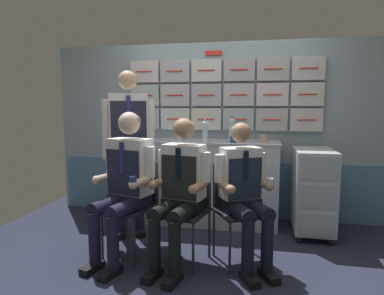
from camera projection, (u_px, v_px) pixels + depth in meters
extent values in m
cube|color=#232739|center=(198.00, 266.00, 2.93)|extent=(4.80, 4.80, 0.04)
cube|color=#8EA3AF|center=(217.00, 131.00, 4.14)|extent=(4.20, 0.06, 2.15)
cube|color=teal|center=(217.00, 188.00, 4.19)|extent=(4.12, 0.01, 0.70)
cube|color=#B0AEB0|center=(146.00, 119.00, 4.24)|extent=(0.36, 0.06, 0.27)
cylinder|color=red|center=(145.00, 119.00, 4.20)|extent=(0.20, 0.01, 0.01)
cube|color=silver|center=(176.00, 119.00, 4.16)|extent=(0.36, 0.06, 0.27)
cylinder|color=red|center=(175.00, 119.00, 4.13)|extent=(0.20, 0.01, 0.01)
cube|color=silver|center=(206.00, 119.00, 4.09)|extent=(0.36, 0.06, 0.27)
cylinder|color=red|center=(206.00, 119.00, 4.05)|extent=(0.20, 0.01, 0.01)
cube|color=#A8B4BA|center=(238.00, 119.00, 4.01)|extent=(0.36, 0.06, 0.27)
cylinder|color=red|center=(238.00, 119.00, 3.97)|extent=(0.20, 0.01, 0.01)
cube|color=#B0AEB1|center=(272.00, 120.00, 3.94)|extent=(0.36, 0.06, 0.27)
cylinder|color=red|center=(272.00, 120.00, 3.90)|extent=(0.20, 0.01, 0.01)
cube|color=silver|center=(306.00, 120.00, 3.86)|extent=(0.36, 0.06, 0.27)
cylinder|color=red|center=(307.00, 120.00, 3.82)|extent=(0.20, 0.01, 0.01)
cube|color=#B0BEBA|center=(145.00, 95.00, 4.20)|extent=(0.36, 0.06, 0.27)
cylinder|color=red|center=(144.00, 95.00, 4.17)|extent=(0.20, 0.01, 0.01)
cube|color=#BDB5C1|center=(175.00, 95.00, 4.13)|extent=(0.36, 0.06, 0.27)
cylinder|color=red|center=(175.00, 95.00, 4.09)|extent=(0.20, 0.01, 0.01)
cube|color=#B0B5BB|center=(206.00, 95.00, 4.05)|extent=(0.36, 0.06, 0.27)
cylinder|color=red|center=(206.00, 95.00, 4.01)|extent=(0.20, 0.01, 0.01)
cube|color=#BEBCBF|center=(239.00, 95.00, 3.98)|extent=(0.36, 0.06, 0.27)
cylinder|color=red|center=(239.00, 95.00, 3.94)|extent=(0.20, 0.01, 0.01)
cube|color=silver|center=(272.00, 95.00, 3.90)|extent=(0.36, 0.06, 0.27)
cylinder|color=red|center=(272.00, 94.00, 3.86)|extent=(0.20, 0.01, 0.01)
cube|color=silver|center=(307.00, 94.00, 3.82)|extent=(0.36, 0.06, 0.27)
cylinder|color=red|center=(308.00, 94.00, 3.79)|extent=(0.20, 0.01, 0.01)
cube|color=silver|center=(145.00, 72.00, 4.17)|extent=(0.36, 0.06, 0.27)
cylinder|color=red|center=(144.00, 72.00, 4.13)|extent=(0.20, 0.01, 0.01)
cube|color=#B8B5C0|center=(175.00, 71.00, 4.09)|extent=(0.36, 0.06, 0.27)
cylinder|color=red|center=(174.00, 71.00, 4.05)|extent=(0.20, 0.01, 0.01)
cube|color=silver|center=(207.00, 70.00, 4.02)|extent=(0.36, 0.06, 0.27)
cylinder|color=red|center=(206.00, 70.00, 3.98)|extent=(0.20, 0.01, 0.01)
cube|color=#ABAAAE|center=(239.00, 70.00, 3.94)|extent=(0.36, 0.06, 0.27)
cylinder|color=red|center=(239.00, 69.00, 3.90)|extent=(0.20, 0.01, 0.01)
cube|color=#B1B1AE|center=(273.00, 69.00, 3.86)|extent=(0.36, 0.06, 0.27)
cylinder|color=red|center=(273.00, 69.00, 3.83)|extent=(0.20, 0.01, 0.01)
cube|color=silver|center=(308.00, 68.00, 3.79)|extent=(0.36, 0.06, 0.27)
cylinder|color=red|center=(309.00, 68.00, 3.75)|extent=(0.20, 0.01, 0.01)
cube|color=red|center=(213.00, 53.00, 3.99)|extent=(0.20, 0.02, 0.05)
cube|color=#B3BBC6|center=(212.00, 183.00, 3.94)|extent=(1.52, 0.52, 0.95)
cube|color=#A4ACB7|center=(212.00, 142.00, 3.88)|extent=(1.56, 0.53, 0.03)
sphere|color=black|center=(299.00, 239.00, 3.38)|extent=(0.07, 0.07, 0.07)
sphere|color=black|center=(331.00, 242.00, 3.32)|extent=(0.07, 0.07, 0.07)
sphere|color=black|center=(293.00, 221.00, 3.92)|extent=(0.07, 0.07, 0.07)
sphere|color=black|center=(321.00, 223.00, 3.86)|extent=(0.07, 0.07, 0.07)
cube|color=silver|center=(313.00, 189.00, 3.56)|extent=(0.40, 0.64, 0.86)
cube|color=#A2B1B6|center=(317.00, 225.00, 3.28)|extent=(0.35, 0.01, 0.23)
cube|color=#A2B1B6|center=(318.00, 197.00, 3.25)|extent=(0.35, 0.01, 0.23)
cube|color=#A2B1B6|center=(319.00, 168.00, 3.21)|extent=(0.35, 0.01, 0.23)
cylinder|color=#28282D|center=(320.00, 156.00, 3.22)|extent=(0.32, 0.02, 0.02)
cylinder|color=#2D2D33|center=(102.00, 235.00, 3.00)|extent=(0.02, 0.02, 0.44)
cylinder|color=#2D2D33|center=(134.00, 243.00, 2.84)|extent=(0.02, 0.02, 0.44)
cylinder|color=#2D2D33|center=(127.00, 223.00, 3.32)|extent=(0.02, 0.02, 0.44)
cylinder|color=#2D2D33|center=(157.00, 229.00, 3.16)|extent=(0.02, 0.02, 0.44)
cube|color=black|center=(130.00, 208.00, 3.05)|extent=(0.49, 0.49, 0.02)
cube|color=black|center=(141.00, 181.00, 3.19)|extent=(0.36, 0.13, 0.40)
cylinder|color=#2D2D33|center=(126.00, 180.00, 3.26)|extent=(0.02, 0.02, 0.40)
cylinder|color=#2D2D33|center=(157.00, 183.00, 3.10)|extent=(0.02, 0.02, 0.40)
cube|color=black|center=(92.00, 268.00, 2.79)|extent=(0.15, 0.24, 0.06)
cube|color=black|center=(111.00, 273.00, 2.70)|extent=(0.15, 0.24, 0.06)
cylinder|color=#1B1A34|center=(95.00, 238.00, 2.80)|extent=(0.10, 0.10, 0.43)
cylinder|color=#1B1A34|center=(113.00, 242.00, 2.71)|extent=(0.10, 0.10, 0.43)
cylinder|color=#1B1A34|center=(108.00, 205.00, 2.93)|extent=(0.23, 0.42, 0.13)
cylinder|color=#1B1A34|center=(126.00, 208.00, 2.84)|extent=(0.23, 0.42, 0.13)
cube|color=#1B1A34|center=(130.00, 200.00, 3.04)|extent=(0.40, 0.29, 0.12)
cube|color=white|center=(130.00, 166.00, 3.02)|extent=(0.42, 0.30, 0.51)
cube|color=#1D2338|center=(123.00, 173.00, 2.93)|extent=(0.34, 0.10, 0.40)
cube|color=navy|center=(122.00, 158.00, 2.90)|extent=(0.04, 0.02, 0.28)
cylinder|color=white|center=(111.00, 159.00, 3.11)|extent=(0.08, 0.08, 0.27)
cylinder|color=beige|center=(105.00, 178.00, 3.02)|extent=(0.13, 0.26, 0.07)
sphere|color=beige|center=(96.00, 180.00, 2.92)|extent=(0.08, 0.08, 0.08)
cylinder|color=white|center=(150.00, 162.00, 2.92)|extent=(0.08, 0.08, 0.27)
cylinder|color=beige|center=(141.00, 182.00, 2.84)|extent=(0.13, 0.26, 0.07)
sphere|color=beige|center=(133.00, 185.00, 2.74)|extent=(0.08, 0.08, 0.08)
cylinder|color=navy|center=(133.00, 180.00, 2.74)|extent=(0.06, 0.06, 0.06)
sphere|color=beige|center=(129.00, 123.00, 2.97)|extent=(0.20, 0.20, 0.20)
ellipsoid|color=gray|center=(130.00, 121.00, 2.98)|extent=(0.24, 0.23, 0.14)
cylinder|color=#2D2D33|center=(155.00, 242.00, 2.85)|extent=(0.02, 0.02, 0.44)
cylinder|color=#2D2D33|center=(193.00, 249.00, 2.70)|extent=(0.02, 0.02, 0.44)
cylinder|color=#2D2D33|center=(174.00, 228.00, 3.18)|extent=(0.02, 0.02, 0.44)
cylinder|color=#2D2D33|center=(209.00, 234.00, 3.03)|extent=(0.02, 0.02, 0.44)
cube|color=black|center=(183.00, 213.00, 2.91)|extent=(0.48, 0.48, 0.02)
cube|color=black|center=(192.00, 184.00, 3.06)|extent=(0.36, 0.11, 0.40)
cylinder|color=#2D2D33|center=(174.00, 183.00, 3.12)|extent=(0.02, 0.02, 0.40)
cylinder|color=#2D2D33|center=(210.00, 187.00, 2.97)|extent=(0.02, 0.02, 0.40)
cube|color=black|center=(152.00, 276.00, 2.66)|extent=(0.14, 0.23, 0.06)
cube|color=black|center=(172.00, 280.00, 2.59)|extent=(0.14, 0.23, 0.06)
cylinder|color=black|center=(154.00, 244.00, 2.67)|extent=(0.10, 0.10, 0.43)
cylinder|color=black|center=(175.00, 248.00, 2.59)|extent=(0.10, 0.10, 0.43)
cylinder|color=black|center=(164.00, 210.00, 2.79)|extent=(0.21, 0.39, 0.13)
cylinder|color=black|center=(184.00, 213.00, 2.71)|extent=(0.21, 0.39, 0.13)
cube|color=black|center=(183.00, 205.00, 2.90)|extent=(0.37, 0.27, 0.12)
cube|color=white|center=(184.00, 171.00, 2.88)|extent=(0.39, 0.27, 0.47)
cube|color=black|center=(179.00, 178.00, 2.80)|extent=(0.32, 0.09, 0.38)
cube|color=black|center=(178.00, 164.00, 2.78)|extent=(0.04, 0.02, 0.26)
cylinder|color=white|center=(163.00, 164.00, 2.96)|extent=(0.08, 0.08, 0.25)
cylinder|color=tan|center=(159.00, 182.00, 2.88)|extent=(0.12, 0.24, 0.07)
sphere|color=tan|center=(153.00, 185.00, 2.78)|extent=(0.08, 0.08, 0.08)
cylinder|color=white|center=(206.00, 167.00, 2.79)|extent=(0.08, 0.08, 0.25)
cylinder|color=tan|center=(199.00, 187.00, 2.72)|extent=(0.12, 0.24, 0.07)
sphere|color=tan|center=(193.00, 190.00, 2.63)|extent=(0.08, 0.08, 0.08)
sphere|color=tan|center=(184.00, 129.00, 2.84)|extent=(0.19, 0.19, 0.19)
ellipsoid|color=tan|center=(184.00, 127.00, 2.85)|extent=(0.22, 0.20, 0.13)
cylinder|color=#2D2D33|center=(230.00, 248.00, 2.72)|extent=(0.02, 0.02, 0.44)
cylinder|color=#2D2D33|center=(269.00, 243.00, 2.83)|extent=(0.02, 0.02, 0.44)
cylinder|color=#2D2D33|center=(214.00, 233.00, 3.06)|extent=(0.02, 0.02, 0.44)
cylinder|color=#2D2D33|center=(249.00, 228.00, 3.17)|extent=(0.02, 0.02, 0.44)
cube|color=black|center=(241.00, 212.00, 2.92)|extent=(0.54, 0.54, 0.02)
cube|color=black|center=(232.00, 184.00, 3.07)|extent=(0.34, 0.20, 0.40)
cylinder|color=#2D2D33|center=(214.00, 186.00, 3.01)|extent=(0.02, 0.02, 0.40)
cylinder|color=#2D2D33|center=(250.00, 183.00, 3.11)|extent=(0.02, 0.02, 0.40)
cube|color=black|center=(249.00, 279.00, 2.61)|extent=(0.18, 0.24, 0.06)
cube|color=black|center=(269.00, 276.00, 2.66)|extent=(0.18, 0.24, 0.06)
cylinder|color=black|center=(248.00, 247.00, 2.61)|extent=(0.10, 0.10, 0.43)
cylinder|color=black|center=(267.00, 244.00, 2.66)|extent=(0.10, 0.10, 0.43)
cylinder|color=black|center=(240.00, 212.00, 2.73)|extent=(0.28, 0.37, 0.13)
cylinder|color=black|center=(258.00, 210.00, 2.78)|extent=(0.28, 0.37, 0.13)
cube|color=black|center=(241.00, 205.00, 2.91)|extent=(0.37, 0.33, 0.12)
cube|color=white|center=(240.00, 173.00, 2.89)|extent=(0.38, 0.32, 0.44)
cube|color=#1B263A|center=(245.00, 179.00, 2.80)|extent=(0.27, 0.16, 0.35)
cube|color=black|center=(246.00, 166.00, 2.78)|extent=(0.04, 0.03, 0.25)
cylinder|color=white|center=(220.00, 168.00, 2.83)|extent=(0.08, 0.08, 0.24)
cylinder|color=#A17F5D|center=(226.00, 187.00, 2.76)|extent=(0.17, 0.23, 0.07)
sphere|color=#A17F5D|center=(231.00, 190.00, 2.66)|extent=(0.08, 0.08, 0.08)
cylinder|color=white|center=(261.00, 166.00, 2.94)|extent=(0.08, 0.08, 0.24)
cylinder|color=#A17F5D|center=(264.00, 184.00, 2.86)|extent=(0.17, 0.23, 0.07)
sphere|color=#A17F5D|center=(270.00, 187.00, 2.77)|extent=(0.08, 0.08, 0.08)
cylinder|color=silver|center=(270.00, 182.00, 2.76)|extent=(0.06, 0.06, 0.06)
sphere|color=#A17F5D|center=(241.00, 133.00, 2.85)|extent=(0.18, 0.18, 0.18)
ellipsoid|color=gray|center=(240.00, 131.00, 2.86)|extent=(0.23, 0.22, 0.12)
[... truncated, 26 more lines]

